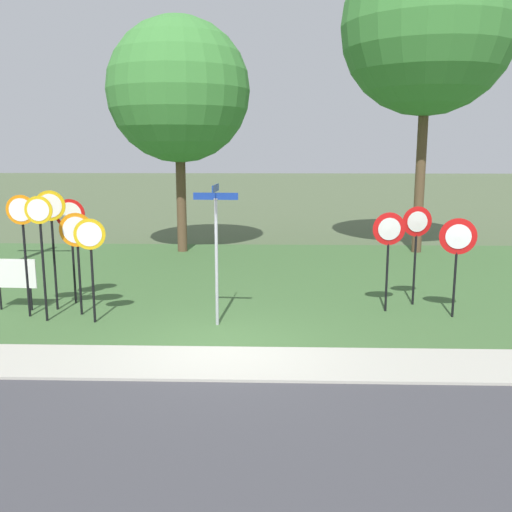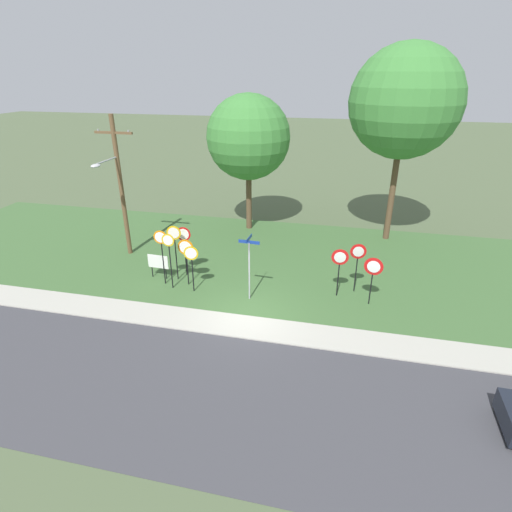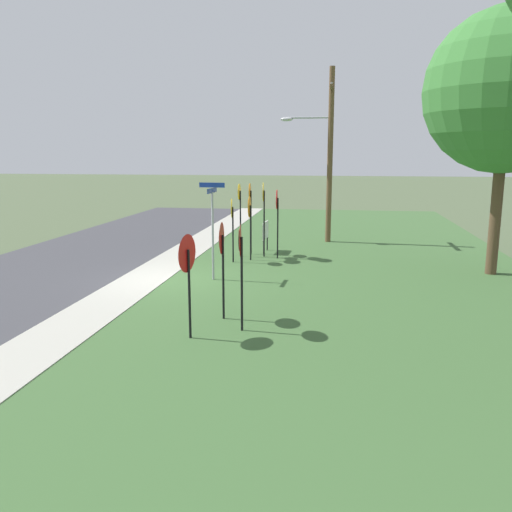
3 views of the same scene
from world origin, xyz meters
name	(u,v)px [view 1 (image 1 of 3)]	position (x,y,z in m)	size (l,w,h in m)	color
ground_plane	(225,349)	(0.00, 0.00, 0.00)	(160.00, 160.00, 0.00)	#4C5B3D
road_asphalt	(189,500)	(0.00, -4.80, 0.01)	(44.00, 6.40, 0.01)	#3D3D42
sidewalk_strip	(221,363)	(0.00, -0.80, 0.03)	(44.00, 1.60, 0.06)	#ADAA9E
grass_median	(242,279)	(0.00, 6.00, 0.02)	(44.00, 12.00, 0.04)	#3D6033
stop_sign_near_left	(77,241)	(-3.55, 2.08, 1.79)	(0.78, 0.10, 2.40)	black
stop_sign_near_right	(91,248)	(-3.05, 1.51, 1.73)	(0.67, 0.14, 2.34)	black
stop_sign_far_left	(23,230)	(-4.70, 1.91, 2.06)	(0.67, 0.10, 2.82)	black
stop_sign_far_center	(71,228)	(-4.02, 3.05, 1.95)	(0.73, 0.11, 2.62)	black
stop_sign_far_right	(40,234)	(-4.17, 1.59, 2.04)	(0.61, 0.10, 2.82)	black
stop_sign_center_tall	(51,224)	(-4.28, 2.50, 2.13)	(0.71, 0.12, 2.87)	black
yield_sign_near_left	(417,232)	(4.42, 3.19, 1.87)	(0.73, 0.13, 2.46)	black
yield_sign_near_right	(458,244)	(5.08, 2.15, 1.75)	(0.82, 0.18, 2.30)	black
yield_sign_far_left	(389,238)	(3.63, 2.59, 1.81)	(0.77, 0.11, 2.37)	black
street_name_post	(216,243)	(-0.29, 1.44, 1.87)	(0.96, 0.82, 3.08)	#9EA0A8
notice_board	(14,276)	(-5.25, 2.45, 0.87)	(1.10, 0.09, 1.25)	black
oak_tree_left	(179,91)	(-2.50, 10.45, 5.91)	(5.15, 5.15, 8.46)	brown
oak_tree_right	(428,27)	(6.33, 10.55, 8.05)	(6.13, 6.13, 11.10)	brown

